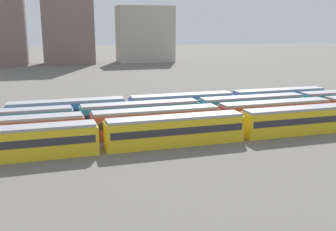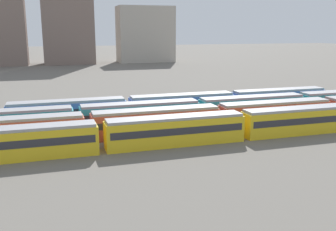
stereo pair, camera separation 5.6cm
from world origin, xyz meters
TOP-DOWN VIEW (x-y plane):
  - train_track_0 at (23.36, 0.00)m, footprint 74.70×3.06m
  - train_track_1 at (31.71, 5.20)m, footprint 93.60×3.06m
  - train_track_2 at (40.14, 10.40)m, footprint 112.50×3.06m
  - train_track_3 at (29.73, 15.60)m, footprint 74.70×3.06m
  - distant_building_2 at (1.47, 125.51)m, footprint 17.57×14.28m
  - distant_building_3 at (26.81, 125.51)m, footprint 20.81×14.11m
  - distant_building_4 at (60.29, 125.51)m, footprint 24.62×12.74m

SIDE VIEW (x-z plane):
  - train_track_0 at x=23.36m, z-range 0.03..3.78m
  - train_track_1 at x=31.71m, z-range 0.03..3.78m
  - train_track_2 at x=40.14m, z-range 0.03..3.78m
  - train_track_3 at x=29.73m, z-range 0.03..3.78m
  - distant_building_4 at x=60.29m, z-range 0.00..24.42m
  - distant_building_2 at x=1.47m, z-range 0.00..26.22m
  - distant_building_3 at x=26.81m, z-range 0.00..40.74m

